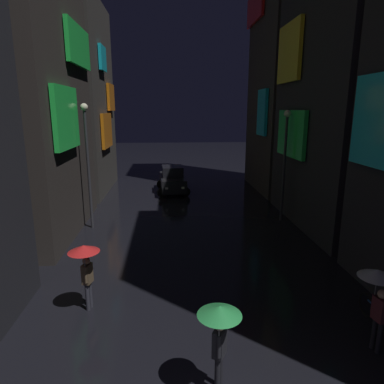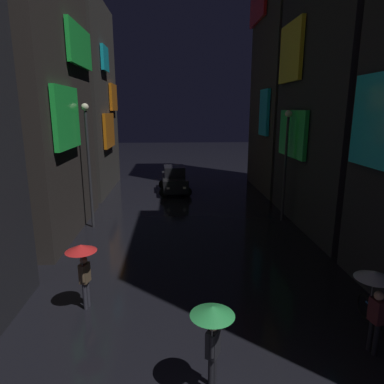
{
  "view_description": "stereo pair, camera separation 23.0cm",
  "coord_description": "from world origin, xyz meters",
  "px_view_note": "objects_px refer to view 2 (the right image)",
  "views": [
    {
      "loc": [
        -1.08,
        -3.51,
        5.86
      ],
      "look_at": [
        0.0,
        11.87,
        2.15
      ],
      "focal_mm": 32.0,
      "sensor_mm": 36.0,
      "label": 1
    },
    {
      "loc": [
        -0.85,
        -3.53,
        5.86
      ],
      "look_at": [
        0.0,
        11.87,
        2.15
      ],
      "focal_mm": 32.0,
      "sensor_mm": 36.0,
      "label": 2
    }
  ],
  "objects_px": {
    "car_distant": "(174,180)",
    "pedestrian_midstreet_left_clear": "(375,289)",
    "streetlamp_left_far": "(88,153)",
    "bicycle_parked_at_storefront": "(376,317)",
    "streetlamp_right_far": "(286,154)",
    "pedestrian_far_right_red": "(82,258)",
    "pedestrian_near_crossing_green": "(213,325)"
  },
  "relations": [
    {
      "from": "car_distant",
      "to": "pedestrian_midstreet_left_clear",
      "type": "bearing_deg",
      "value": -74.63
    },
    {
      "from": "streetlamp_left_far",
      "to": "bicycle_parked_at_storefront",
      "type": "bearing_deg",
      "value": -43.11
    },
    {
      "from": "car_distant",
      "to": "streetlamp_right_far",
      "type": "relative_size",
      "value": 0.72
    },
    {
      "from": "pedestrian_midstreet_left_clear",
      "to": "streetlamp_right_far",
      "type": "xyz_separation_m",
      "value": [
        1.06,
        10.22,
        1.97
      ]
    },
    {
      "from": "pedestrian_midstreet_left_clear",
      "to": "streetlamp_right_far",
      "type": "bearing_deg",
      "value": 84.1
    },
    {
      "from": "bicycle_parked_at_storefront",
      "to": "car_distant",
      "type": "relative_size",
      "value": 0.43
    },
    {
      "from": "pedestrian_midstreet_left_clear",
      "to": "streetlamp_left_far",
      "type": "xyz_separation_m",
      "value": [
        -8.94,
        9.75,
        2.13
      ]
    },
    {
      "from": "bicycle_parked_at_storefront",
      "to": "pedestrian_far_right_red",
      "type": "bearing_deg",
      "value": 170.21
    },
    {
      "from": "streetlamp_right_far",
      "to": "car_distant",
      "type": "bearing_deg",
      "value": 129.64
    },
    {
      "from": "car_distant",
      "to": "pedestrian_far_right_red",
      "type": "bearing_deg",
      "value": -100.34
    },
    {
      "from": "car_distant",
      "to": "streetlamp_left_far",
      "type": "height_order",
      "value": "streetlamp_left_far"
    },
    {
      "from": "pedestrian_far_right_red",
      "to": "pedestrian_near_crossing_green",
      "type": "xyz_separation_m",
      "value": [
        3.42,
        -3.34,
        0.0
      ]
    },
    {
      "from": "pedestrian_near_crossing_green",
      "to": "car_distant",
      "type": "bearing_deg",
      "value": 92.11
    },
    {
      "from": "car_distant",
      "to": "pedestrian_near_crossing_green",
      "type": "bearing_deg",
      "value": -87.89
    },
    {
      "from": "pedestrian_near_crossing_green",
      "to": "pedestrian_midstreet_left_clear",
      "type": "height_order",
      "value": "same"
    },
    {
      "from": "pedestrian_far_right_red",
      "to": "streetlamp_right_far",
      "type": "xyz_separation_m",
      "value": [
        8.53,
        8.06,
        1.97
      ]
    },
    {
      "from": "streetlamp_left_far",
      "to": "pedestrian_near_crossing_green",
      "type": "bearing_deg",
      "value": -65.87
    },
    {
      "from": "car_distant",
      "to": "streetlamp_right_far",
      "type": "distance_m",
      "value": 9.46
    },
    {
      "from": "bicycle_parked_at_storefront",
      "to": "streetlamp_left_far",
      "type": "xyz_separation_m",
      "value": [
        -9.6,
        8.99,
        3.42
      ]
    },
    {
      "from": "bicycle_parked_at_storefront",
      "to": "car_distant",
      "type": "xyz_separation_m",
      "value": [
        -5.38,
        16.44,
        0.54
      ]
    },
    {
      "from": "pedestrian_far_right_red",
      "to": "pedestrian_near_crossing_green",
      "type": "bearing_deg",
      "value": -44.31
    },
    {
      "from": "pedestrian_midstreet_left_clear",
      "to": "bicycle_parked_at_storefront",
      "type": "distance_m",
      "value": 1.63
    },
    {
      "from": "pedestrian_midstreet_left_clear",
      "to": "car_distant",
      "type": "height_order",
      "value": "pedestrian_midstreet_left_clear"
    },
    {
      "from": "streetlamp_left_far",
      "to": "streetlamp_right_far",
      "type": "xyz_separation_m",
      "value": [
        10.0,
        0.47,
        -0.17
      ]
    },
    {
      "from": "pedestrian_far_right_red",
      "to": "car_distant",
      "type": "distance_m",
      "value": 15.3
    },
    {
      "from": "bicycle_parked_at_storefront",
      "to": "streetlamp_right_far",
      "type": "distance_m",
      "value": 10.01
    },
    {
      "from": "pedestrian_far_right_red",
      "to": "streetlamp_right_far",
      "type": "relative_size",
      "value": 0.36
    },
    {
      "from": "pedestrian_near_crossing_green",
      "to": "streetlamp_left_far",
      "type": "distance_m",
      "value": 12.15
    },
    {
      "from": "pedestrian_near_crossing_green",
      "to": "streetlamp_left_far",
      "type": "height_order",
      "value": "streetlamp_left_far"
    },
    {
      "from": "pedestrian_far_right_red",
      "to": "pedestrian_near_crossing_green",
      "type": "height_order",
      "value": "same"
    },
    {
      "from": "pedestrian_midstreet_left_clear",
      "to": "streetlamp_left_far",
      "type": "relative_size",
      "value": 0.34
    },
    {
      "from": "pedestrian_far_right_red",
      "to": "pedestrian_midstreet_left_clear",
      "type": "height_order",
      "value": "same"
    }
  ]
}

